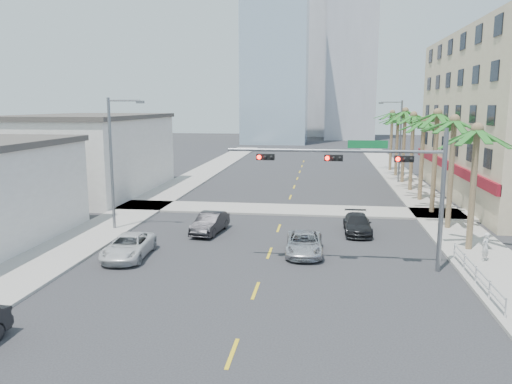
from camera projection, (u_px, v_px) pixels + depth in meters
ground at (242, 328)px, 19.28m from camera, size 260.00×260.00×0.00m
sidewalk_right at (444, 220)px, 37.19m from camera, size 4.00×120.00×0.15m
sidewalk_left at (136, 211)px, 40.37m from camera, size 4.00×120.00×0.15m
sidewalk_cross at (285, 210)px, 40.73m from camera, size 80.00×4.00×0.15m
building_left_far at (91, 156)px, 48.57m from camera, size 11.00×18.00×7.20m
tower_far_left at (276, 33)px, 108.90m from camera, size 14.00×14.00×48.00m
tower_far_right at (352, 14)px, 120.25m from camera, size 12.00×12.00×60.00m
tower_far_center at (304, 59)px, 138.04m from camera, size 16.00×16.00×42.00m
traffic_signal_mast at (378, 174)px, 25.39m from camera, size 11.12×0.54×7.20m
palm_tree_0 at (477, 131)px, 28.22m from camera, size 4.80×4.80×7.80m
palm_tree_1 at (454, 121)px, 33.24m from camera, size 4.80×4.80×8.16m
palm_tree_2 at (438, 115)px, 38.25m from camera, size 4.80×4.80×8.52m
palm_tree_3 at (424, 121)px, 43.45m from camera, size 4.80×4.80×7.80m
palm_tree_4 at (414, 116)px, 48.46m from camera, size 4.80×4.80×8.16m
palm_tree_5 at (405, 112)px, 53.48m from camera, size 4.80×4.80×8.52m
palm_tree_6 at (398, 117)px, 58.67m from camera, size 4.80×4.80×7.80m
palm_tree_7 at (392, 113)px, 63.69m from camera, size 4.80×4.80×8.16m
streetlight_left at (114, 157)px, 33.52m from camera, size 2.55×0.25×9.00m
streetlight_right at (398, 137)px, 54.03m from camera, size 2.55×0.25×9.00m
guardrail at (476, 273)px, 23.65m from camera, size 0.08×8.08×1.00m
car_parked_far at (129, 246)px, 28.10m from camera, size 2.45×4.81×1.30m
car_lane_left at (210, 223)px, 33.51m from camera, size 1.99×4.34×1.38m
car_lane_center at (304, 243)px, 28.80m from camera, size 2.22×4.56×1.25m
car_lane_right at (357, 224)px, 33.45m from camera, size 1.82×4.38×1.26m
pedestrian at (485, 247)px, 27.00m from camera, size 0.67×0.67×1.57m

